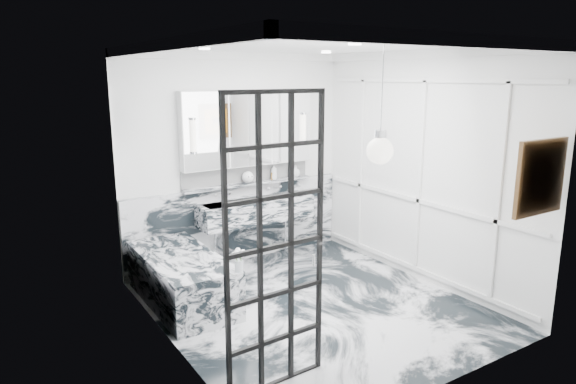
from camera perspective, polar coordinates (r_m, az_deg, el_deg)
floor at (r=5.85m, az=2.77°, el=-12.53°), size 3.60×3.60×0.00m
ceiling at (r=5.30m, az=3.11°, el=16.01°), size 3.60×3.60×0.00m
wall_back at (r=6.92m, az=-5.76°, el=3.58°), size 3.60×0.00×3.60m
wall_front at (r=4.12m, az=17.65°, el=-3.35°), size 3.60×0.00×3.60m
wall_left at (r=4.68m, az=-13.24°, el=-1.17°), size 0.00×3.60×3.60m
wall_right at (r=6.45m, az=14.60°, el=2.55°), size 0.00×3.60×3.60m
marble_clad_back at (r=7.09m, az=-5.51°, el=-3.44°), size 3.18×0.05×1.05m
marble_clad_left at (r=4.70m, az=-13.03°, el=-1.86°), size 0.02×3.56×2.68m
panel_molding at (r=6.45m, az=14.43°, el=1.66°), size 0.03×3.40×2.30m
soap_bottle_a at (r=7.13m, az=-1.58°, el=2.28°), size 0.11×0.11×0.22m
soap_bottle_b at (r=7.29m, az=0.42°, el=2.31°), size 0.10×0.10×0.17m
soap_bottle_c at (r=7.33m, az=0.83°, el=2.35°), size 0.17×0.17×0.17m
face_pot at (r=6.94m, az=-4.51°, el=1.65°), size 0.16×0.16×0.16m
amber_bottle at (r=7.13m, az=-1.76°, el=1.78°), size 0.04×0.04×0.10m
flower_vase at (r=5.30m, az=-5.47°, el=-8.19°), size 0.09×0.09×0.12m
crittall_door at (r=4.04m, az=-1.37°, el=-6.08°), size 0.88×0.08×2.39m
artwork at (r=5.05m, az=26.27°, el=1.47°), size 0.58×0.06×0.58m
pendant_light at (r=4.25m, az=10.17°, el=4.51°), size 0.22×0.22×0.22m
trough_sink at (r=6.92m, az=-3.61°, el=-2.06°), size 1.60×0.45×0.30m
ledge at (r=6.98m, az=-4.30°, el=0.93°), size 1.90×0.14×0.04m
subway_tile at (r=7.01m, az=-4.56°, el=2.10°), size 1.90×0.03×0.23m
mirror_cabinet at (r=6.87m, az=-4.43°, el=7.07°), size 1.90×0.16×1.00m
sconce_left at (r=6.44m, az=-10.49°, el=6.15°), size 0.07×0.07×0.40m
sconce_right at (r=7.22m, az=1.73°, el=7.06°), size 0.07×0.07×0.40m
bathtub at (r=5.97m, az=-11.72°, el=-9.40°), size 0.75×1.65×0.55m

